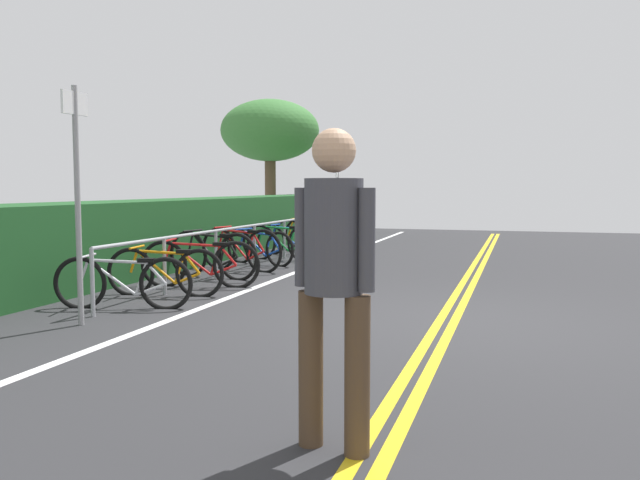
{
  "coord_description": "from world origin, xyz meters",
  "views": [
    {
      "loc": [
        -7.16,
        -0.74,
        1.46
      ],
      "look_at": [
        2.78,
        2.33,
        0.61
      ],
      "focal_mm": 36.51,
      "sensor_mm": 36.0,
      "label": 1
    }
  ],
  "objects_px": {
    "bicycle_2": "(200,264)",
    "bicycle_9": "(322,232)",
    "bicycle_4": "(241,249)",
    "sign_post_near": "(77,184)",
    "sign_post_far": "(337,196)",
    "bicycle_3": "(212,255)",
    "pedestrian": "(334,266)",
    "bicycle_0": "(123,282)",
    "bicycle_1": "(165,272)",
    "tree_mid": "(270,131)",
    "bicycle_7": "(293,240)",
    "bicycle_5": "(260,247)",
    "bicycle_8": "(310,235)",
    "bicycle_6": "(282,242)",
    "bike_rack": "(254,234)"
  },
  "relations": [
    {
      "from": "bicycle_2",
      "to": "bicycle_9",
      "type": "relative_size",
      "value": 1.03
    },
    {
      "from": "bicycle_4",
      "to": "sign_post_near",
      "type": "bearing_deg",
      "value": -176.98
    },
    {
      "from": "sign_post_far",
      "to": "bicycle_3",
      "type": "bearing_deg",
      "value": 178.05
    },
    {
      "from": "sign_post_near",
      "to": "pedestrian",
      "type": "bearing_deg",
      "value": -124.33
    },
    {
      "from": "bicycle_0",
      "to": "bicycle_1",
      "type": "bearing_deg",
      "value": -0.35
    },
    {
      "from": "pedestrian",
      "to": "bicycle_4",
      "type": "bearing_deg",
      "value": 27.8
    },
    {
      "from": "tree_mid",
      "to": "sign_post_far",
      "type": "bearing_deg",
      "value": -136.35
    },
    {
      "from": "bicycle_1",
      "to": "bicycle_3",
      "type": "xyz_separation_m",
      "value": [
        1.78,
        0.19,
        0.05
      ]
    },
    {
      "from": "bicycle_3",
      "to": "sign_post_far",
      "type": "relative_size",
      "value": 0.87
    },
    {
      "from": "bicycle_1",
      "to": "pedestrian",
      "type": "xyz_separation_m",
      "value": [
        -4.27,
        -3.58,
        0.71
      ]
    },
    {
      "from": "bicycle_7",
      "to": "sign_post_near",
      "type": "distance_m",
      "value": 7.42
    },
    {
      "from": "bicycle_1",
      "to": "bicycle_5",
      "type": "distance_m",
      "value": 3.67
    },
    {
      "from": "bicycle_8",
      "to": "sign_post_near",
      "type": "xyz_separation_m",
      "value": [
        -8.31,
        -0.16,
        1.13
      ]
    },
    {
      "from": "bicycle_1",
      "to": "sign_post_far",
      "type": "xyz_separation_m",
      "value": [
        8.42,
        -0.04,
        0.9
      ]
    },
    {
      "from": "pedestrian",
      "to": "bicycle_1",
      "type": "bearing_deg",
      "value": 39.95
    },
    {
      "from": "bicycle_9",
      "to": "bicycle_7",
      "type": "bearing_deg",
      "value": 178.07
    },
    {
      "from": "sign_post_near",
      "to": "bicycle_3",
      "type": "bearing_deg",
      "value": 4.67
    },
    {
      "from": "bicycle_5",
      "to": "bicycle_8",
      "type": "distance_m",
      "value": 2.74
    },
    {
      "from": "bicycle_3",
      "to": "bicycle_8",
      "type": "height_order",
      "value": "bicycle_3"
    },
    {
      "from": "bicycle_8",
      "to": "sign_post_near",
      "type": "bearing_deg",
      "value": -178.87
    },
    {
      "from": "sign_post_far",
      "to": "bicycle_5",
      "type": "bearing_deg",
      "value": 177.66
    },
    {
      "from": "sign_post_near",
      "to": "sign_post_far",
      "type": "distance_m",
      "value": 10.33
    },
    {
      "from": "bicycle_4",
      "to": "bicycle_9",
      "type": "bearing_deg",
      "value": -1.09
    },
    {
      "from": "sign_post_near",
      "to": "bicycle_0",
      "type": "bearing_deg",
      "value": 7.29
    },
    {
      "from": "bicycle_6",
      "to": "bicycle_1",
      "type": "bearing_deg",
      "value": -179.87
    },
    {
      "from": "bicycle_4",
      "to": "bicycle_6",
      "type": "bearing_deg",
      "value": -4.01
    },
    {
      "from": "sign_post_near",
      "to": "tree_mid",
      "type": "bearing_deg",
      "value": 13.31
    },
    {
      "from": "bicycle_6",
      "to": "pedestrian",
      "type": "height_order",
      "value": "pedestrian"
    },
    {
      "from": "tree_mid",
      "to": "bicycle_0",
      "type": "bearing_deg",
      "value": -166.25
    },
    {
      "from": "bicycle_9",
      "to": "bicycle_2",
      "type": "bearing_deg",
      "value": -178.94
    },
    {
      "from": "bicycle_1",
      "to": "bicycle_4",
      "type": "distance_m",
      "value": 2.77
    },
    {
      "from": "bicycle_1",
      "to": "bicycle_7",
      "type": "bearing_deg",
      "value": 1.16
    },
    {
      "from": "bicycle_3",
      "to": "bicycle_7",
      "type": "distance_m",
      "value": 3.64
    },
    {
      "from": "bicycle_4",
      "to": "bicycle_6",
      "type": "height_order",
      "value": "bicycle_4"
    },
    {
      "from": "bicycle_5",
      "to": "bicycle_0",
      "type": "bearing_deg",
      "value": -178.18
    },
    {
      "from": "bicycle_9",
      "to": "bicycle_8",
      "type": "bearing_deg",
      "value": 179.78
    },
    {
      "from": "bicycle_2",
      "to": "sign_post_far",
      "type": "bearing_deg",
      "value": 0.27
    },
    {
      "from": "bike_rack",
      "to": "bicycle_1",
      "type": "distance_m",
      "value": 3.18
    },
    {
      "from": "bicycle_4",
      "to": "sign_post_far",
      "type": "relative_size",
      "value": 0.86
    },
    {
      "from": "bicycle_5",
      "to": "bicycle_9",
      "type": "height_order",
      "value": "bicycle_9"
    },
    {
      "from": "tree_mid",
      "to": "bicycle_8",
      "type": "bearing_deg",
      "value": -150.06
    },
    {
      "from": "bicycle_0",
      "to": "pedestrian",
      "type": "xyz_separation_m",
      "value": [
        -3.32,
        -3.59,
        0.72
      ]
    },
    {
      "from": "bicycle_3",
      "to": "bicycle_4",
      "type": "bearing_deg",
      "value": -3.16
    },
    {
      "from": "bicycle_5",
      "to": "bicycle_6",
      "type": "xyz_separation_m",
      "value": [
        0.82,
        -0.14,
        0.03
      ]
    },
    {
      "from": "bicycle_3",
      "to": "bicycle_7",
      "type": "height_order",
      "value": "bicycle_3"
    },
    {
      "from": "bicycle_1",
      "to": "bicycle_6",
      "type": "distance_m",
      "value": 4.48
    },
    {
      "from": "bicycle_1",
      "to": "sign_post_far",
      "type": "height_order",
      "value": "sign_post_far"
    },
    {
      "from": "bicycle_2",
      "to": "bicycle_9",
      "type": "bearing_deg",
      "value": 1.06
    },
    {
      "from": "bicycle_8",
      "to": "pedestrian",
      "type": "height_order",
      "value": "pedestrian"
    },
    {
      "from": "bicycle_8",
      "to": "sign_post_far",
      "type": "distance_m",
      "value": 2.19
    }
  ]
}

